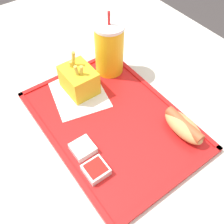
{
  "coord_description": "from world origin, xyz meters",
  "views": [
    {
      "loc": [
        0.35,
        -0.26,
        1.29
      ],
      "look_at": [
        0.03,
        -0.03,
        0.81
      ],
      "focal_mm": 42.0,
      "sensor_mm": 36.0,
      "label": 1
    }
  ],
  "objects_px": {
    "soda_cup": "(109,49)",
    "sauce_cup_mayo": "(83,148)",
    "sauce_cup_ketchup": "(96,170)",
    "hot_dog_far": "(184,126)",
    "fries_carton": "(79,80)"
  },
  "relations": [
    {
      "from": "soda_cup",
      "to": "sauce_cup_mayo",
      "type": "height_order",
      "value": "soda_cup"
    },
    {
      "from": "hot_dog_far",
      "to": "sauce_cup_ketchup",
      "type": "relative_size",
      "value": 2.35
    },
    {
      "from": "soda_cup",
      "to": "hot_dog_far",
      "type": "xyz_separation_m",
      "value": [
        0.28,
        0.01,
        -0.05
      ]
    },
    {
      "from": "soda_cup",
      "to": "sauce_cup_mayo",
      "type": "bearing_deg",
      "value": -48.01
    },
    {
      "from": "soda_cup",
      "to": "sauce_cup_ketchup",
      "type": "distance_m",
      "value": 0.33
    },
    {
      "from": "soda_cup",
      "to": "sauce_cup_ketchup",
      "type": "xyz_separation_m",
      "value": [
        0.25,
        -0.21,
        -0.06
      ]
    },
    {
      "from": "fries_carton",
      "to": "sauce_cup_ketchup",
      "type": "distance_m",
      "value": 0.25
    },
    {
      "from": "fries_carton",
      "to": "sauce_cup_mayo",
      "type": "relative_size",
      "value": 2.26
    },
    {
      "from": "fries_carton",
      "to": "hot_dog_far",
      "type": "bearing_deg",
      "value": 25.25
    },
    {
      "from": "sauce_cup_ketchup",
      "to": "soda_cup",
      "type": "bearing_deg",
      "value": 139.26
    },
    {
      "from": "sauce_cup_mayo",
      "to": "sauce_cup_ketchup",
      "type": "distance_m",
      "value": 0.06
    },
    {
      "from": "hot_dog_far",
      "to": "sauce_cup_mayo",
      "type": "xyz_separation_m",
      "value": [
        -0.09,
        -0.22,
        -0.01
      ]
    },
    {
      "from": "fries_carton",
      "to": "soda_cup",
      "type": "bearing_deg",
      "value": 99.82
    },
    {
      "from": "sauce_cup_ketchup",
      "to": "hot_dog_far",
      "type": "bearing_deg",
      "value": 81.39
    },
    {
      "from": "soda_cup",
      "to": "hot_dog_far",
      "type": "bearing_deg",
      "value": 2.23
    }
  ]
}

